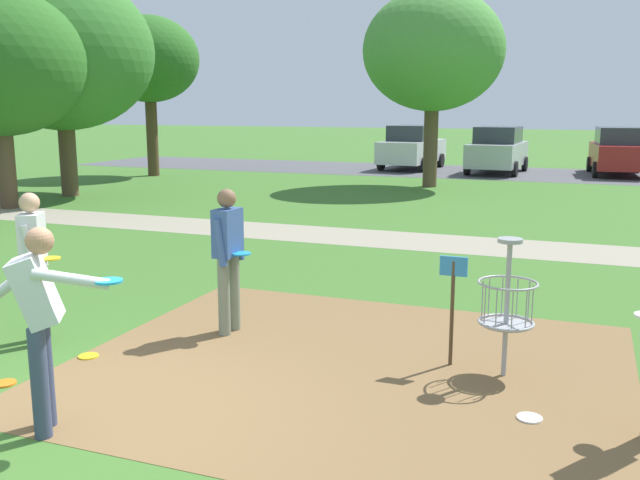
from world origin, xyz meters
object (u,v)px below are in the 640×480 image
at_px(frisbee_mid_grass, 5,383).
at_px(tree_mid_center, 61,52).
at_px(player_waiting_left, 34,259).
at_px(parked_car_center_right, 618,151).
at_px(disc_golf_basket, 501,301).
at_px(tree_near_left, 149,60).
at_px(parked_car_center_left, 498,150).
at_px(frisbee_by_tee, 88,356).
at_px(player_foreground_watching, 228,252).
at_px(parked_car_leftmost, 412,147).
at_px(player_throwing, 40,316).
at_px(frisbee_far_left, 530,418).
at_px(tree_mid_left, 433,51).

height_order(frisbee_mid_grass, tree_mid_center, tree_mid_center).
xyz_separation_m(player_waiting_left, parked_car_center_right, (6.69, 23.54, -0.05)).
relative_size(disc_golf_basket, tree_near_left, 0.23).
bearing_deg(parked_car_center_left, player_waiting_left, -95.62).
xyz_separation_m(frisbee_by_tee, parked_car_center_left, (1.41, 22.93, 0.91)).
xyz_separation_m(player_foreground_watching, frisbee_mid_grass, (-1.27, -2.19, -0.96)).
relative_size(player_waiting_left, frisbee_mid_grass, 8.27).
xyz_separation_m(tree_near_left, parked_car_leftmost, (8.57, 6.47, -3.41)).
xyz_separation_m(frisbee_by_tee, tree_near_left, (-10.80, 17.12, 4.32)).
xyz_separation_m(frisbee_mid_grass, parked_car_center_right, (6.12, 24.64, 0.91)).
xyz_separation_m(player_waiting_left, frisbee_by_tee, (0.83, -0.20, -0.96)).
bearing_deg(tree_near_left, parked_car_leftmost, 37.07).
xyz_separation_m(tree_near_left, tree_mid_center, (1.24, -6.14, -0.17)).
xyz_separation_m(player_foreground_watching, parked_car_center_left, (0.39, 21.64, -0.05)).
relative_size(disc_golf_basket, player_throwing, 0.81).
xyz_separation_m(frisbee_far_left, parked_car_leftmost, (-6.76, 23.47, 0.91)).
bearing_deg(parked_car_center_right, parked_car_center_left, -169.67).
height_order(player_waiting_left, tree_near_left, tree_near_left).
xyz_separation_m(tree_mid_center, parked_car_center_left, (10.97, 11.95, -3.24)).
bearing_deg(player_foreground_watching, disc_golf_basket, -3.97).
bearing_deg(parked_car_leftmost, frisbee_by_tee, -84.60).
distance_m(disc_golf_basket, player_waiting_left, 5.05).
xyz_separation_m(tree_mid_center, parked_car_center_right, (15.43, 12.76, -3.24)).
xyz_separation_m(disc_golf_basket, player_throwing, (-3.30, -2.61, 0.23)).
relative_size(frisbee_by_tee, tree_mid_left, 0.03).
bearing_deg(parked_car_leftmost, tree_mid_left, -71.26).
bearing_deg(tree_mid_left, tree_near_left, -179.47).
distance_m(player_waiting_left, frisbee_mid_grass, 1.56).
relative_size(player_foreground_watching, frisbee_far_left, 7.86).
height_order(frisbee_by_tee, frisbee_mid_grass, same).
relative_size(tree_mid_center, parked_car_center_right, 1.48).
relative_size(player_throwing, player_waiting_left, 1.00).
bearing_deg(tree_mid_left, tree_mid_center, -146.69).
distance_m(player_throwing, player_waiting_left, 2.40).
height_order(frisbee_by_tee, frisbee_far_left, same).
xyz_separation_m(parked_car_center_left, parked_car_center_right, (4.46, 0.81, 0.00)).
bearing_deg(frisbee_by_tee, parked_car_center_left, 86.49).
bearing_deg(player_throwing, frisbee_far_left, 24.17).
bearing_deg(player_waiting_left, player_throwing, -46.02).
height_order(player_waiting_left, frisbee_far_left, player_waiting_left).
relative_size(player_foreground_watching, parked_car_leftmost, 0.39).
distance_m(player_waiting_left, tree_mid_left, 17.38).
xyz_separation_m(player_foreground_watching, player_throwing, (-0.18, -2.82, 0.02)).
xyz_separation_m(disc_golf_basket, frisbee_far_left, (0.39, -0.95, -0.74)).
height_order(player_foreground_watching, parked_car_center_left, parked_car_center_left).
height_order(frisbee_mid_grass, parked_car_center_left, parked_car_center_left).
relative_size(player_throwing, frisbee_mid_grass, 8.27).
bearing_deg(tree_mid_center, tree_mid_left, 33.31).
relative_size(player_waiting_left, parked_car_leftmost, 0.39).
relative_size(tree_mid_left, tree_mid_center, 0.98).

